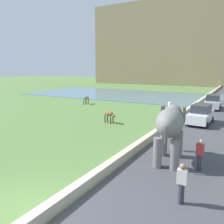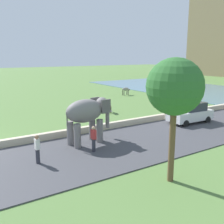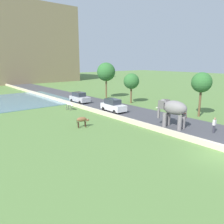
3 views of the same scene
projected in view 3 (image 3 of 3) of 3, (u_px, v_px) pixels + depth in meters
ground_plane at (220, 157)px, 16.92m from camera, size 220.00×220.00×0.00m
road_surface at (108, 107)px, 35.04m from camera, size 7.00×120.00×0.06m
barrier_wall at (95, 111)px, 31.13m from camera, size 0.40×110.00×0.50m
elephant at (173, 109)px, 23.75m from camera, size 1.75×3.55×2.99m
person_beside_elephant at (185, 118)px, 24.66m from camera, size 0.36×0.22×1.63m
person_trailing at (214, 125)px, 22.08m from camera, size 0.36×0.22×1.63m
car_white at (113, 106)px, 31.46m from camera, size 1.93×4.07×1.80m
car_silver at (79, 98)px, 38.23m from camera, size 1.90×4.05×1.80m
cow_brown at (82, 120)px, 24.13m from camera, size 1.42×0.75×1.15m
cow_white at (69, 104)px, 32.56m from camera, size 0.62×1.42×1.15m
tree_near at (131, 81)px, 37.29m from camera, size 2.62×2.62×5.02m
tree_mid at (106, 72)px, 41.82m from camera, size 3.44×3.44×6.72m
tree_far at (202, 83)px, 27.99m from camera, size 2.53×2.53×5.68m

